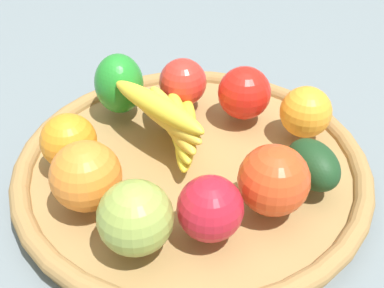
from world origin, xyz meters
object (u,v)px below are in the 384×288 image
object	(u,v)px
orange_2	(306,112)
apple_1	(183,82)
orange_1	(69,141)
banana_bunch	(171,119)
apple_4	(244,93)
apple_3	(274,180)
avocado	(313,164)
bell_pepper	(119,84)
orange_0	(86,176)
apple_0	(210,209)
apple_2	(135,218)

from	to	relation	value
orange_2	apple_1	bearing A→B (deg)	163.69
apple_1	orange_1	distance (m)	0.19
banana_bunch	apple_4	distance (m)	0.12
apple_3	orange_1	bearing A→B (deg)	171.01
banana_bunch	avocado	size ratio (longest dim) A/B	2.07
apple_1	bell_pepper	bearing A→B (deg)	-159.87
banana_bunch	orange_0	size ratio (longest dim) A/B	2.03
apple_4	bell_pepper	bearing A→B (deg)	-176.33
banana_bunch	apple_0	distance (m)	0.16
banana_bunch	orange_1	distance (m)	0.13
orange_2	orange_1	distance (m)	0.30
bell_pepper	apple_4	bearing A→B (deg)	80.89
avocado	apple_2	bearing A→B (deg)	-145.55
apple_2	apple_1	bearing A→B (deg)	89.39
orange_1	apple_3	bearing A→B (deg)	-8.99
orange_0	apple_3	size ratio (longest dim) A/B	1.00
apple_0	orange_1	distance (m)	0.20
orange_2	bell_pepper	bearing A→B (deg)	175.72
avocado	orange_0	size ratio (longest dim) A/B	0.98
apple_2	apple_4	xyz separation A→B (m)	(0.09, 0.25, -0.00)
bell_pepper	avocado	distance (m)	0.29
orange_0	apple_3	xyz separation A→B (m)	(0.20, 0.02, -0.00)
apple_3	apple_4	bearing A→B (deg)	103.78
apple_4	orange_1	size ratio (longest dim) A/B	1.07
orange_0	apple_0	bearing A→B (deg)	-9.78
bell_pepper	apple_3	distance (m)	0.27
orange_1	apple_3	xyz separation A→B (m)	(0.25, -0.04, 0.01)
apple_4	apple_2	bearing A→B (deg)	-110.08
orange_2	apple_4	world-z (taller)	apple_4
apple_0	apple_2	xyz separation A→B (m)	(-0.07, -0.03, 0.00)
apple_1	orange_1	bearing A→B (deg)	-125.96
orange_2	orange_0	bearing A→B (deg)	-145.02
bell_pepper	apple_3	world-z (taller)	bell_pepper
bell_pepper	apple_2	xyz separation A→B (m)	(0.08, -0.24, -0.00)
orange_0	bell_pepper	bearing A→B (deg)	94.20
banana_bunch	orange_1	xyz separation A→B (m)	(-0.12, -0.06, -0.00)
apple_0	orange_0	size ratio (longest dim) A/B	0.88
apple_0	avocado	bearing A→B (deg)	41.56
orange_1	orange_0	size ratio (longest dim) A/B	0.86
orange_2	apple_4	bearing A→B (deg)	159.85
banana_bunch	orange_1	size ratio (longest dim) A/B	2.34
bell_pepper	apple_0	bearing A→B (deg)	23.03
avocado	orange_1	distance (m)	0.29
avocado	apple_3	distance (m)	0.07
orange_1	apple_4	bearing A→B (deg)	34.04
banana_bunch	apple_0	size ratio (longest dim) A/B	2.30
bell_pepper	apple_1	bearing A→B (deg)	97.35
banana_bunch	orange_1	world-z (taller)	banana_bunch
apple_1	orange_1	xyz separation A→B (m)	(-0.11, -0.16, 0.00)
apple_1	apple_2	bearing A→B (deg)	-90.61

